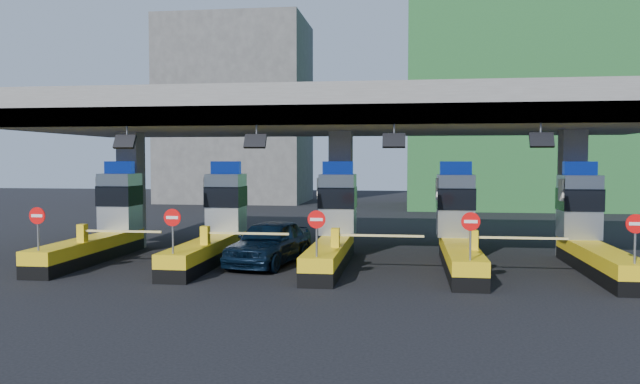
# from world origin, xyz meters

# --- Properties ---
(ground) EXTENTS (120.00, 120.00, 0.00)m
(ground) POSITION_xyz_m (0.00, 0.00, 0.00)
(ground) COLOR black
(ground) RESTS_ON ground
(toll_canopy) EXTENTS (28.00, 12.09, 7.00)m
(toll_canopy) POSITION_xyz_m (0.00, 2.87, 6.13)
(toll_canopy) COLOR slate
(toll_canopy) RESTS_ON ground
(toll_lane_far_left) EXTENTS (4.43, 8.00, 4.16)m
(toll_lane_far_left) POSITION_xyz_m (-10.00, 0.28, 1.40)
(toll_lane_far_left) COLOR black
(toll_lane_far_left) RESTS_ON ground
(toll_lane_left) EXTENTS (4.43, 8.00, 4.16)m
(toll_lane_left) POSITION_xyz_m (-5.00, 0.28, 1.40)
(toll_lane_left) COLOR black
(toll_lane_left) RESTS_ON ground
(toll_lane_center) EXTENTS (4.43, 8.00, 4.16)m
(toll_lane_center) POSITION_xyz_m (0.00, 0.28, 1.40)
(toll_lane_center) COLOR black
(toll_lane_center) RESTS_ON ground
(toll_lane_right) EXTENTS (4.43, 8.00, 4.16)m
(toll_lane_right) POSITION_xyz_m (5.00, 0.28, 1.40)
(toll_lane_right) COLOR black
(toll_lane_right) RESTS_ON ground
(toll_lane_far_right) EXTENTS (4.43, 8.00, 4.16)m
(toll_lane_far_right) POSITION_xyz_m (10.00, 0.28, 1.40)
(toll_lane_far_right) COLOR black
(toll_lane_far_right) RESTS_ON ground
(bg_building_scaffold) EXTENTS (18.00, 12.00, 28.00)m
(bg_building_scaffold) POSITION_xyz_m (12.00, 32.00, 14.00)
(bg_building_scaffold) COLOR #1E5926
(bg_building_scaffold) RESTS_ON ground
(bg_building_concrete) EXTENTS (14.00, 10.00, 18.00)m
(bg_building_concrete) POSITION_xyz_m (-14.00, 36.00, 9.00)
(bg_building_concrete) COLOR #4C4C49
(bg_building_concrete) RESTS_ON ground
(van) EXTENTS (3.08, 5.61, 1.81)m
(van) POSITION_xyz_m (-2.51, -0.57, 0.90)
(van) COLOR black
(van) RESTS_ON ground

